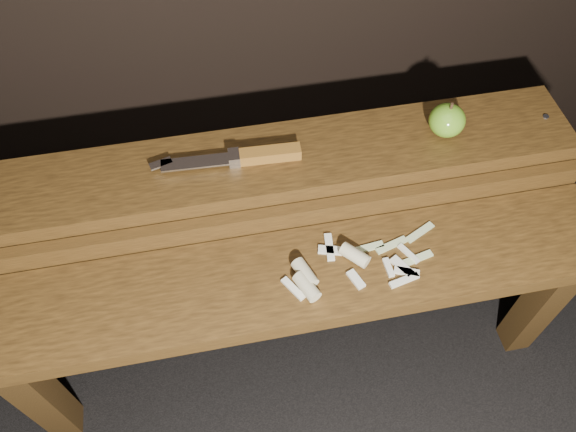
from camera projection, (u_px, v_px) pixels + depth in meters
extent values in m
plane|color=black|center=(293.00, 339.00, 1.40)|extent=(60.00, 60.00, 0.00)
cube|color=#33200C|center=(40.00, 395.00, 1.13)|extent=(0.06, 0.06, 0.38)
cube|color=#33200C|center=(540.00, 304.00, 1.25)|extent=(0.06, 0.06, 0.38)
cube|color=#422A10|center=(299.00, 279.00, 1.05)|extent=(1.20, 0.20, 0.04)
cube|color=#33200C|center=(42.00, 259.00, 1.27)|extent=(0.06, 0.06, 0.46)
cube|color=#33200C|center=(492.00, 189.00, 1.39)|extent=(0.06, 0.06, 0.46)
cube|color=#422A10|center=(288.00, 217.00, 1.08)|extent=(1.20, 0.02, 0.05)
cube|color=#422A10|center=(277.00, 163.00, 1.11)|extent=(1.20, 0.18, 0.04)
cylinder|color=slate|center=(546.00, 117.00, 1.15)|extent=(0.01, 0.01, 0.00)
ellipsoid|color=#649C20|center=(447.00, 120.00, 1.10)|extent=(0.07, 0.07, 0.06)
cylinder|color=#382314|center=(452.00, 106.00, 1.07)|extent=(0.01, 0.01, 0.01)
cube|color=brown|center=(270.00, 154.00, 1.08)|extent=(0.12, 0.03, 0.02)
cube|color=silver|center=(234.00, 158.00, 1.07)|extent=(0.02, 0.03, 0.03)
cube|color=silver|center=(195.00, 162.00, 1.06)|extent=(0.13, 0.04, 0.00)
cube|color=silver|center=(161.00, 164.00, 1.06)|extent=(0.05, 0.03, 0.00)
cube|color=beige|center=(388.00, 267.00, 1.03)|extent=(0.01, 0.04, 0.01)
cube|color=beige|center=(293.00, 289.00, 1.01)|extent=(0.04, 0.05, 0.01)
cube|color=beige|center=(402.00, 266.00, 1.03)|extent=(0.04, 0.05, 0.01)
cube|color=beige|center=(329.00, 247.00, 1.06)|extent=(0.02, 0.06, 0.01)
cube|color=beige|center=(409.00, 254.00, 1.05)|extent=(0.03, 0.05, 0.01)
cube|color=beige|center=(356.00, 279.00, 1.02)|extent=(0.03, 0.04, 0.01)
cube|color=beige|center=(333.00, 250.00, 1.05)|extent=(0.06, 0.03, 0.01)
cube|color=beige|center=(407.00, 272.00, 1.03)|extent=(0.05, 0.03, 0.01)
cube|color=beige|center=(404.00, 280.00, 1.02)|extent=(0.06, 0.02, 0.01)
cylinder|color=#C9BB8C|center=(305.00, 273.00, 1.01)|extent=(0.04, 0.06, 0.03)
cylinder|color=#C9BB8C|center=(355.00, 255.00, 1.04)|extent=(0.06, 0.06, 0.03)
cylinder|color=#C9BB8C|center=(307.00, 286.00, 1.00)|extent=(0.05, 0.06, 0.03)
cube|color=#BCC988|center=(367.00, 248.00, 1.06)|extent=(0.07, 0.02, 0.00)
cube|color=#BCC988|center=(391.00, 245.00, 1.06)|extent=(0.07, 0.03, 0.00)
cube|color=#BCC988|center=(417.00, 259.00, 1.05)|extent=(0.07, 0.03, 0.00)
cube|color=#BCC988|center=(420.00, 232.00, 1.08)|extent=(0.06, 0.04, 0.00)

